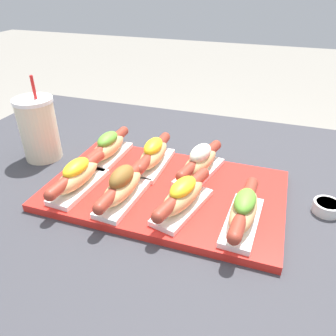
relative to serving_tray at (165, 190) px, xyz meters
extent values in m
cube|color=#333338|center=(0.03, 0.06, -0.37)|extent=(1.45, 0.93, 0.73)
cube|color=red|center=(0.00, 0.00, 0.00)|extent=(0.54, 0.33, 0.02)
cube|color=white|center=(-0.19, -0.07, 0.02)|extent=(0.07, 0.17, 0.01)
ellipsoid|color=tan|center=(-0.19, -0.07, 0.04)|extent=(0.06, 0.15, 0.04)
cylinder|color=maroon|center=(-0.19, -0.07, 0.05)|extent=(0.04, 0.18, 0.03)
sphere|color=maroon|center=(-0.19, -0.16, 0.05)|extent=(0.03, 0.03, 0.03)
sphere|color=maroon|center=(-0.18, 0.02, 0.05)|extent=(0.03, 0.03, 0.03)
ellipsoid|color=yellow|center=(-0.19, -0.07, 0.07)|extent=(0.05, 0.08, 0.03)
cube|color=white|center=(-0.07, -0.08, 0.02)|extent=(0.07, 0.17, 0.01)
ellipsoid|color=tan|center=(-0.07, -0.08, 0.04)|extent=(0.06, 0.15, 0.04)
cylinder|color=maroon|center=(-0.07, -0.08, 0.05)|extent=(0.04, 0.18, 0.03)
sphere|color=maroon|center=(-0.08, -0.17, 0.05)|extent=(0.03, 0.03, 0.03)
sphere|color=maroon|center=(-0.06, 0.01, 0.05)|extent=(0.03, 0.03, 0.03)
ellipsoid|color=brown|center=(-0.07, -0.08, 0.07)|extent=(0.04, 0.08, 0.04)
cube|color=white|center=(0.06, -0.07, 0.02)|extent=(0.10, 0.17, 0.01)
ellipsoid|color=tan|center=(0.06, -0.07, 0.04)|extent=(0.08, 0.15, 0.04)
cylinder|color=maroon|center=(0.06, -0.07, 0.05)|extent=(0.07, 0.18, 0.03)
sphere|color=maroon|center=(0.04, -0.15, 0.05)|extent=(0.03, 0.03, 0.03)
sphere|color=maroon|center=(0.08, 0.02, 0.05)|extent=(0.03, 0.03, 0.03)
ellipsoid|color=yellow|center=(0.06, -0.07, 0.07)|extent=(0.06, 0.09, 0.03)
cube|color=white|center=(0.19, -0.07, 0.02)|extent=(0.07, 0.17, 0.01)
ellipsoid|color=tan|center=(0.19, -0.07, 0.04)|extent=(0.06, 0.15, 0.04)
cylinder|color=maroon|center=(0.19, -0.07, 0.05)|extent=(0.04, 0.18, 0.03)
sphere|color=maroon|center=(0.18, -0.16, 0.05)|extent=(0.03, 0.03, 0.03)
sphere|color=maroon|center=(0.19, 0.02, 0.05)|extent=(0.03, 0.03, 0.03)
ellipsoid|color=#5B992D|center=(0.19, -0.07, 0.07)|extent=(0.04, 0.08, 0.03)
cube|color=white|center=(-0.19, 0.08, 0.02)|extent=(0.06, 0.17, 0.01)
ellipsoid|color=tan|center=(-0.19, 0.08, 0.04)|extent=(0.05, 0.15, 0.04)
cylinder|color=maroon|center=(-0.19, 0.08, 0.05)|extent=(0.03, 0.18, 0.03)
sphere|color=maroon|center=(-0.19, -0.01, 0.05)|extent=(0.03, 0.03, 0.03)
sphere|color=maroon|center=(-0.18, 0.17, 0.05)|extent=(0.03, 0.03, 0.03)
ellipsoid|color=#5B992D|center=(-0.19, 0.08, 0.07)|extent=(0.04, 0.08, 0.03)
cube|color=white|center=(-0.06, 0.08, 0.02)|extent=(0.06, 0.16, 0.01)
ellipsoid|color=tan|center=(-0.06, 0.08, 0.04)|extent=(0.05, 0.14, 0.04)
cylinder|color=maroon|center=(-0.06, 0.08, 0.05)|extent=(0.03, 0.18, 0.03)
sphere|color=maroon|center=(-0.06, -0.01, 0.05)|extent=(0.03, 0.03, 0.03)
sphere|color=maroon|center=(-0.06, 0.17, 0.05)|extent=(0.03, 0.03, 0.03)
ellipsoid|color=yellow|center=(-0.06, 0.08, 0.07)|extent=(0.04, 0.08, 0.03)
cube|color=white|center=(0.06, 0.08, 0.02)|extent=(0.10, 0.17, 0.01)
ellipsoid|color=tan|center=(0.06, 0.08, 0.04)|extent=(0.08, 0.15, 0.04)
cylinder|color=maroon|center=(0.06, 0.08, 0.05)|extent=(0.07, 0.18, 0.03)
sphere|color=maroon|center=(0.04, -0.01, 0.05)|extent=(0.03, 0.03, 0.03)
sphere|color=maroon|center=(0.08, 0.17, 0.05)|extent=(0.03, 0.03, 0.03)
ellipsoid|color=silver|center=(0.06, 0.08, 0.07)|extent=(0.06, 0.09, 0.04)
cylinder|color=silver|center=(0.35, 0.05, 0.00)|extent=(0.06, 0.06, 0.02)
cylinder|color=red|center=(0.35, 0.05, 0.01)|extent=(0.05, 0.05, 0.01)
cylinder|color=beige|center=(-0.38, 0.05, 0.07)|extent=(0.10, 0.10, 0.16)
cylinder|color=white|center=(-0.38, 0.05, 0.16)|extent=(0.10, 0.10, 0.01)
cylinder|color=red|center=(-0.37, 0.05, 0.19)|extent=(0.01, 0.01, 0.06)
camera|label=1|loc=(0.21, -0.59, 0.44)|focal=35.00mm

